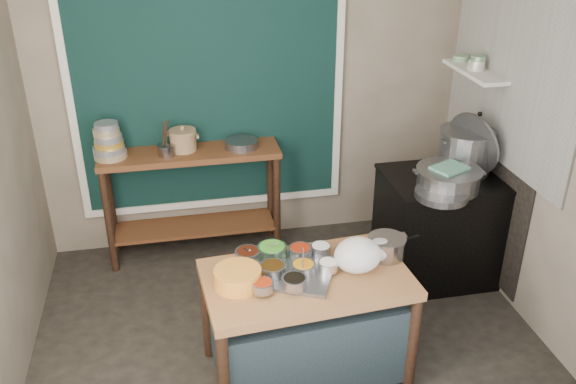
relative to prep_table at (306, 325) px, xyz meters
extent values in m
cube|color=#2E2923|center=(-0.05, 0.34, -0.39)|extent=(3.50, 3.00, 0.02)
cube|color=gray|center=(-0.05, 1.85, 1.02)|extent=(3.50, 0.02, 2.80)
cube|color=gray|center=(1.71, 0.34, 1.02)|extent=(0.02, 3.00, 2.80)
cube|color=black|center=(-0.40, 1.81, 0.98)|extent=(2.10, 0.02, 1.90)
cube|color=#B2B2AA|center=(1.69, 0.89, 1.48)|extent=(0.02, 1.70, 1.70)
cube|color=black|center=(1.69, 0.99, 0.32)|extent=(0.01, 1.30, 1.30)
cube|color=beige|center=(1.58, 1.19, 1.23)|extent=(0.22, 0.70, 0.03)
cube|color=brown|center=(0.00, 0.00, 0.00)|extent=(1.30, 0.81, 0.75)
cube|color=brown|center=(-0.60, 1.62, 0.10)|extent=(1.45, 0.40, 0.95)
cube|color=black|center=(1.30, 0.89, 0.05)|extent=(0.90, 0.68, 0.85)
cube|color=black|center=(1.30, 0.89, 0.49)|extent=(0.92, 0.69, 0.03)
cube|color=gray|center=(-0.13, 0.06, 0.39)|extent=(0.71, 0.63, 0.03)
cylinder|color=gray|center=(-0.02, 0.00, 0.43)|extent=(0.15, 0.15, 0.06)
cylinder|color=gray|center=(0.13, 0.19, 0.43)|extent=(0.13, 0.13, 0.06)
cylinder|color=gray|center=(-0.21, 0.02, 0.43)|extent=(0.16, 0.16, 0.07)
cylinder|color=gray|center=(-0.29, -0.13, 0.43)|extent=(0.13, 0.13, 0.06)
cylinder|color=silver|center=(0.13, 0.00, 0.43)|extent=(0.12, 0.12, 0.06)
cylinder|color=gray|center=(-0.18, 0.21, 0.44)|extent=(0.19, 0.19, 0.07)
cylinder|color=gray|center=(-0.37, 0.03, 0.43)|extent=(0.17, 0.17, 0.07)
cylinder|color=gray|center=(0.00, 0.18, 0.43)|extent=(0.15, 0.15, 0.06)
cylinder|color=gray|center=(-0.33, 0.20, 0.43)|extent=(0.16, 0.16, 0.07)
cylinder|color=gray|center=(-0.11, -0.13, 0.43)|extent=(0.15, 0.15, 0.06)
cylinder|color=orange|center=(-0.42, -0.02, 0.43)|extent=(0.35, 0.35, 0.11)
ellipsoid|color=white|center=(0.31, 0.00, 0.48)|extent=(0.37, 0.35, 0.22)
ellipsoid|color=white|center=(0.49, 0.08, 0.45)|extent=(0.21, 0.18, 0.14)
cylinder|color=tan|center=(-1.21, 1.61, 0.60)|extent=(0.26, 0.26, 0.05)
cylinder|color=gray|center=(-1.21, 1.61, 0.65)|extent=(0.25, 0.25, 0.05)
cylinder|color=gold|center=(-1.21, 1.61, 0.70)|extent=(0.23, 0.23, 0.05)
cylinder|color=gray|center=(-1.21, 1.61, 0.74)|extent=(0.21, 0.21, 0.05)
cylinder|color=tan|center=(-1.21, 1.61, 0.79)|extent=(0.20, 0.20, 0.05)
cylinder|color=gray|center=(-1.21, 1.61, 0.84)|extent=(0.18, 0.18, 0.05)
cylinder|color=gray|center=(-0.78, 1.57, 0.62)|extent=(0.20, 0.20, 0.09)
cylinder|color=gray|center=(-0.18, 1.60, 0.61)|extent=(0.35, 0.35, 0.07)
cylinder|color=gray|center=(1.50, 0.93, 0.75)|extent=(0.28, 0.51, 0.49)
cube|color=#5A968B|center=(1.21, 0.70, 0.67)|extent=(0.30, 0.27, 0.02)
cylinder|color=gray|center=(1.11, 0.57, 0.53)|extent=(0.40, 0.40, 0.05)
cylinder|color=silver|center=(1.58, 1.18, 1.26)|extent=(0.13, 0.13, 0.04)
cylinder|color=silver|center=(1.58, 1.18, 1.29)|extent=(0.12, 0.12, 0.04)
cylinder|color=gray|center=(1.58, 1.18, 1.33)|extent=(0.11, 0.11, 0.04)
cylinder|color=gray|center=(1.58, 1.45, 1.26)|extent=(0.14, 0.14, 0.05)
camera|label=1|loc=(-0.72, -2.98, 2.49)|focal=38.00mm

